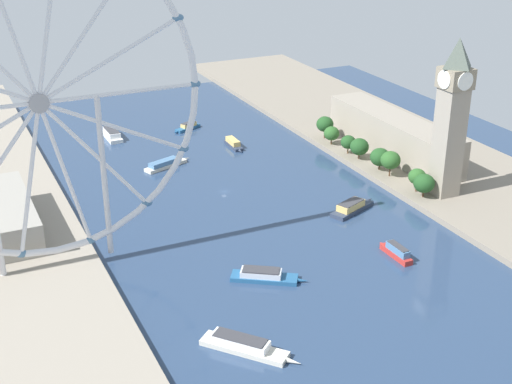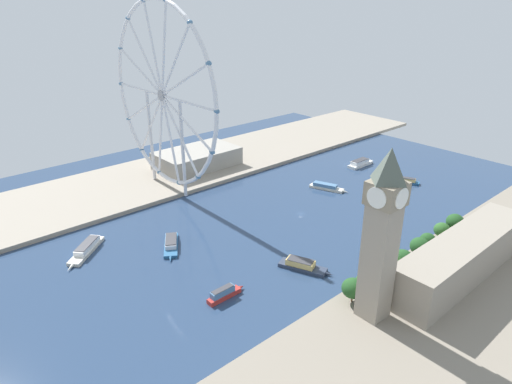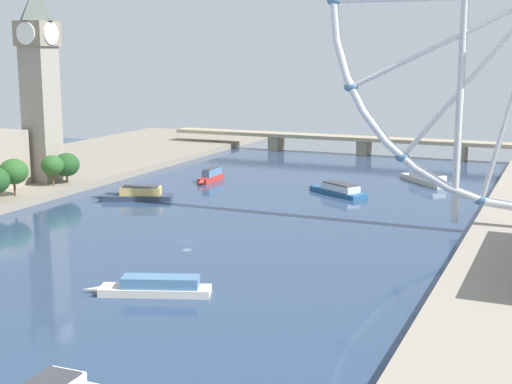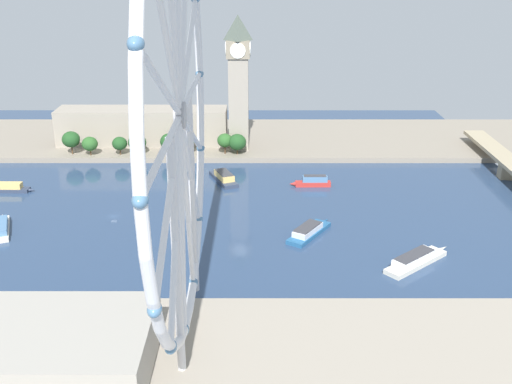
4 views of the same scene
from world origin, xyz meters
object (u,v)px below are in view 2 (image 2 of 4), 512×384
object	(u,v)px
riverside_hall	(197,158)
tour_boat_2	(326,187)
tour_boat_7	(391,201)
tour_boat_0	(302,265)
tour_boat_5	(86,249)
parliament_block	(463,257)
tour_boat_6	(224,294)
clock_tower	(381,234)
tour_boat_1	(171,244)
tour_boat_3	(407,181)
tour_boat_4	(360,163)
ferris_wheel	(162,96)

from	to	relation	value
riverside_hall	tour_boat_2	distance (m)	113.55
tour_boat_2	tour_boat_7	xyz separation A→B (m)	(-48.55, -14.15, 0.17)
tour_boat_2	tour_boat_0	bearing A→B (deg)	-76.07
tour_boat_5	tour_boat_7	size ratio (longest dim) A/B	1.41
tour_boat_0	parliament_block	bearing A→B (deg)	18.67
tour_boat_6	tour_boat_2	bearing A→B (deg)	21.03
clock_tower	tour_boat_5	size ratio (longest dim) A/B	2.55
tour_boat_6	tour_boat_1	bearing A→B (deg)	82.98
clock_tower	tour_boat_7	size ratio (longest dim) A/B	3.59
tour_boat_7	riverside_hall	bearing A→B (deg)	-65.78
tour_boat_3	riverside_hall	bearing A→B (deg)	13.63
clock_tower	tour_boat_3	distance (m)	184.31
tour_boat_0	tour_boat_5	world-z (taller)	tour_boat_0
parliament_block	tour_boat_2	distance (m)	133.44
tour_boat_2	tour_boat_3	world-z (taller)	tour_boat_3
tour_boat_4	tour_boat_5	world-z (taller)	tour_boat_4
riverside_hall	tour_boat_3	xyz separation A→B (m)	(-136.45, -107.32, -8.46)
parliament_block	tour_boat_0	world-z (taller)	parliament_block
tour_boat_3	ferris_wheel	bearing A→B (deg)	28.41
tour_boat_5	tour_boat_7	world-z (taller)	tour_boat_5
clock_tower	parliament_block	world-z (taller)	clock_tower
tour_boat_0	tour_boat_3	size ratio (longest dim) A/B	1.42
parliament_block	riverside_hall	xyz separation A→B (m)	(227.79, 7.71, -3.81)
tour_boat_0	tour_boat_4	size ratio (longest dim) A/B	0.97
riverside_hall	tour_boat_4	size ratio (longest dim) A/B	2.16
tour_boat_2	tour_boat_7	bearing A→B (deg)	-3.73
clock_tower	tour_boat_6	bearing A→B (deg)	35.13
tour_boat_3	tour_boat_6	world-z (taller)	tour_boat_6
clock_tower	tour_boat_1	distance (m)	130.31
clock_tower	tour_boat_6	xyz separation A→B (m)	(57.74, 40.62, -42.17)
parliament_block	tour_boat_2	size ratio (longest dim) A/B	3.47
riverside_hall	tour_boat_3	bearing A→B (deg)	-141.81
parliament_block	tour_boat_5	distance (m)	207.67
tour_boat_4	tour_boat_7	xyz separation A→B (m)	(-63.34, 49.00, -0.39)
ferris_wheel	riverside_hall	size ratio (longest dim) A/B	1.99
parliament_block	tour_boat_3	distance (m)	135.70
ferris_wheel	tour_boat_7	distance (m)	179.61
parliament_block	tour_boat_3	size ratio (longest dim) A/B	4.94
parliament_block	tour_boat_1	distance (m)	161.28
clock_tower	tour_boat_5	distance (m)	168.93
tour_boat_2	tour_boat_4	xyz separation A→B (m)	(14.79, -63.15, 0.56)
tour_boat_1	tour_boat_7	bearing A→B (deg)	104.05
parliament_block	tour_boat_5	xyz separation A→B (m)	(157.39, 134.95, -11.94)
riverside_hall	tour_boat_5	bearing A→B (deg)	118.96
tour_boat_7	clock_tower	bearing A→B (deg)	30.56
clock_tower	tour_boat_2	bearing A→B (deg)	-41.98
tour_boat_2	tour_boat_4	distance (m)	64.86
tour_boat_1	tour_boat_2	world-z (taller)	tour_boat_1
tour_boat_6	tour_boat_3	bearing A→B (deg)	5.72
riverside_hall	tour_boat_4	world-z (taller)	riverside_hall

